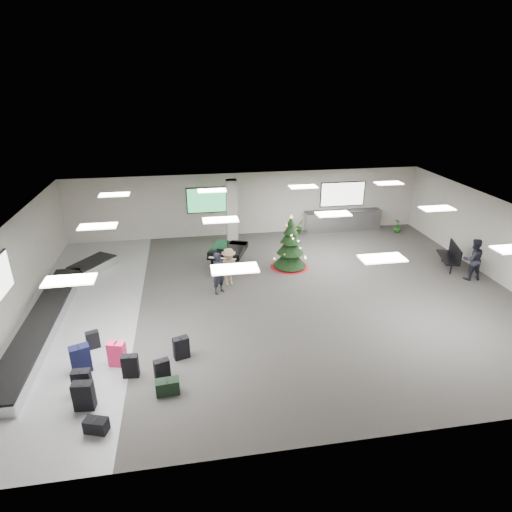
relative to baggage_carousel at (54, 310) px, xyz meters
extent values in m
plane|color=#353330|center=(7.84, 0.08, -0.21)|extent=(18.00, 18.00, 0.00)
cube|color=#A19B93|center=(7.84, 7.08, 1.39)|extent=(18.00, 0.02, 3.20)
cube|color=#A19B93|center=(7.84, -6.92, 1.39)|extent=(18.00, 0.02, 3.20)
cube|color=#A19B93|center=(-1.16, 0.08, 1.39)|extent=(0.02, 14.00, 3.20)
cube|color=#A19B93|center=(16.84, 0.08, 1.39)|extent=(0.02, 14.00, 3.20)
cube|color=silver|center=(7.84, 0.08, 2.99)|extent=(18.00, 14.00, 0.02)
cube|color=gray|center=(0.84, 0.08, -0.21)|extent=(4.00, 14.00, 0.01)
cube|color=#ACA69E|center=(6.84, 5.68, 1.39)|extent=(0.50, 0.50, 3.20)
cube|color=green|center=(5.84, 7.03, 1.69)|extent=(2.20, 0.08, 1.30)
cube|color=white|center=(12.84, 7.03, 1.69)|extent=(2.40, 0.08, 1.30)
cube|color=white|center=(1.84, -3.92, 2.93)|extent=(1.20, 0.60, 0.04)
cube|color=white|center=(1.84, 0.08, 2.93)|extent=(1.20, 0.60, 0.04)
cube|color=white|center=(1.84, 4.08, 2.93)|extent=(1.20, 0.60, 0.04)
cube|color=white|center=(5.84, -3.92, 2.93)|extent=(1.20, 0.60, 0.04)
cube|color=white|center=(5.84, 0.08, 2.93)|extent=(1.20, 0.60, 0.04)
cube|color=white|center=(5.84, 4.08, 2.93)|extent=(1.20, 0.60, 0.04)
cube|color=white|center=(9.84, -3.92, 2.93)|extent=(1.20, 0.60, 0.04)
cube|color=white|center=(9.84, 0.08, 2.93)|extent=(1.20, 0.60, 0.04)
cube|color=white|center=(9.84, 4.08, 2.93)|extent=(1.20, 0.60, 0.04)
cube|color=white|center=(13.84, 0.08, 2.93)|extent=(1.20, 0.60, 0.04)
cube|color=white|center=(13.84, 4.08, 2.93)|extent=(1.20, 0.60, 0.04)
cube|color=silver|center=(-0.16, -0.92, -0.02)|extent=(1.00, 8.00, 0.38)
cube|color=black|center=(-0.16, -0.92, 0.19)|extent=(0.95, 7.90, 0.05)
cube|color=silver|center=(0.64, 3.68, -0.02)|extent=(1.97, 2.21, 0.38)
cube|color=black|center=(0.64, 3.68, 0.19)|extent=(1.87, 2.10, 0.05)
cube|color=silver|center=(12.84, 6.73, 0.31)|extent=(4.00, 0.60, 1.05)
cube|color=#29292B|center=(12.84, 6.73, 0.85)|extent=(4.05, 0.65, 0.04)
cube|color=black|center=(1.92, -4.81, 0.17)|extent=(0.52, 0.33, 0.77)
cube|color=black|center=(1.92, -4.81, 0.57)|extent=(0.05, 0.17, 0.02)
cube|color=black|center=(2.93, -3.73, 0.13)|extent=(0.45, 0.25, 0.68)
cube|color=black|center=(2.93, -3.73, 0.48)|extent=(0.04, 0.14, 0.02)
cube|color=#FF215D|center=(2.51, -3.16, 0.16)|extent=(0.54, 0.39, 0.75)
cube|color=black|center=(2.51, -3.16, 0.55)|extent=(0.08, 0.16, 0.02)
cube|color=black|center=(4.31, -3.11, 0.13)|extent=(0.51, 0.37, 0.68)
cube|color=black|center=(4.31, -3.11, 0.48)|extent=(0.08, 0.15, 0.02)
cube|color=black|center=(1.55, -3.28, 0.20)|extent=(0.61, 0.47, 0.82)
cube|color=black|center=(1.55, -3.28, 0.62)|extent=(0.09, 0.19, 0.02)
cube|color=black|center=(1.76, -4.21, 0.13)|extent=(0.47, 0.27, 0.70)
cube|color=black|center=(1.76, -4.21, 0.49)|extent=(0.04, 0.15, 0.02)
cube|color=black|center=(3.94, -4.59, -0.01)|extent=(0.63, 0.35, 0.41)
cube|color=black|center=(3.94, -4.59, 0.20)|extent=(0.04, 0.18, 0.02)
cube|color=black|center=(3.79, -3.98, 0.09)|extent=(0.46, 0.34, 0.60)
cube|color=black|center=(3.79, -3.98, 0.40)|extent=(0.07, 0.13, 0.02)
cube|color=black|center=(1.67, -2.17, 0.07)|extent=(0.43, 0.33, 0.56)
cube|color=black|center=(1.67, -2.17, 0.36)|extent=(0.07, 0.13, 0.02)
cube|color=black|center=(2.33, -5.64, -0.04)|extent=(0.60, 0.45, 0.35)
cube|color=black|center=(2.33, -5.64, 0.15)|extent=(0.08, 0.18, 0.02)
cone|color=#691509|center=(8.97, 2.62, -0.16)|extent=(1.67, 1.67, 0.11)
cylinder|color=#3F2819|center=(8.97, 2.62, 0.01)|extent=(0.11, 0.11, 0.44)
cone|color=black|center=(8.97, 2.62, 0.27)|extent=(1.41, 1.41, 0.79)
cone|color=black|center=(8.97, 2.62, 0.80)|extent=(1.14, 1.14, 0.70)
cone|color=black|center=(8.97, 2.62, 1.24)|extent=(0.88, 0.88, 0.62)
cone|color=black|center=(8.97, 2.62, 1.59)|extent=(0.62, 0.62, 0.53)
cone|color=black|center=(8.97, 2.62, 1.90)|extent=(0.35, 0.35, 0.40)
cone|color=#FFE566|center=(8.97, 2.62, 2.09)|extent=(0.14, 0.14, 0.16)
cube|color=black|center=(6.37, 3.20, 0.52)|extent=(1.86, 1.96, 0.25)
cube|color=black|center=(6.06, 2.41, 0.45)|extent=(1.30, 0.72, 0.09)
cube|color=white|center=(6.05, 2.39, 0.50)|extent=(1.13, 0.54, 0.02)
cube|color=black|center=(6.14, 2.62, 0.70)|extent=(0.59, 0.25, 0.20)
cylinder|color=black|center=(5.64, 2.82, 0.09)|extent=(0.09, 0.09, 0.61)
cylinder|color=black|center=(6.64, 2.42, 0.09)|extent=(0.09, 0.09, 0.61)
cylinder|color=black|center=(6.60, 3.78, 0.09)|extent=(0.09, 0.09, 0.61)
cube|color=black|center=(15.62, 1.43, 0.25)|extent=(1.05, 1.75, 0.07)
cylinder|color=black|center=(15.62, 0.77, 0.01)|extent=(0.07, 0.07, 0.44)
cylinder|color=black|center=(15.62, 2.10, 0.01)|extent=(0.07, 0.07, 0.44)
cube|color=black|center=(15.88, 1.43, 0.56)|extent=(0.57, 1.59, 0.55)
imported|color=black|center=(5.77, 0.77, 0.61)|extent=(0.71, 0.69, 1.64)
imported|color=#9A855F|center=(6.21, 1.40, 0.55)|extent=(1.07, 0.72, 1.53)
imported|color=black|center=(15.91, 0.26, 0.66)|extent=(0.88, 0.70, 1.74)
imported|color=#1C4215|center=(10.45, 6.58, 0.20)|extent=(0.57, 0.53, 0.82)
imported|color=#1C4215|center=(15.59, 5.95, 0.14)|extent=(0.51, 0.51, 0.71)
camera|label=1|loc=(4.74, -13.74, 7.50)|focal=30.00mm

